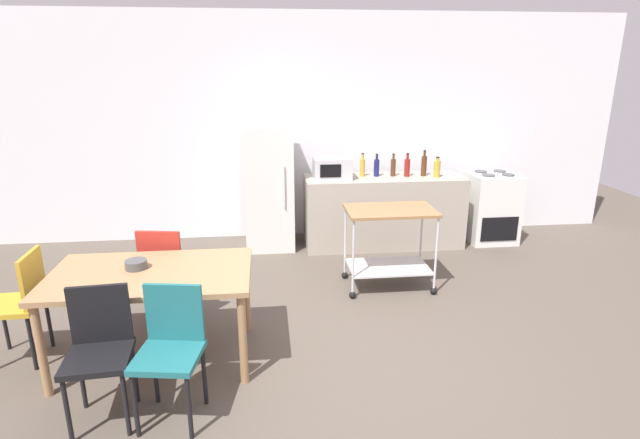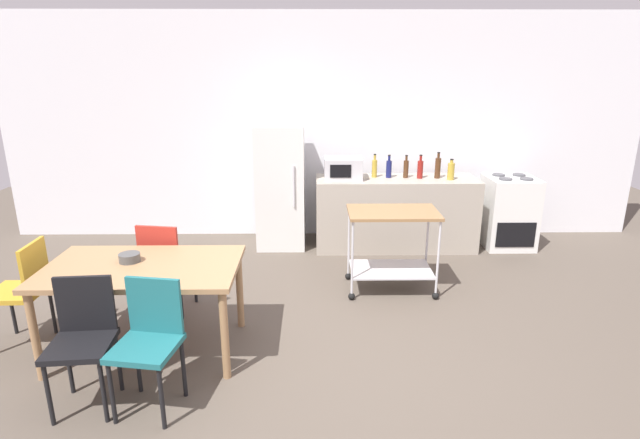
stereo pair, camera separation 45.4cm
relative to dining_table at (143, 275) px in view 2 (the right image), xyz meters
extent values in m
plane|color=brown|center=(1.48, -0.17, -0.67)|extent=(12.00, 12.00, 0.00)
cube|color=white|center=(1.48, 3.03, 0.78)|extent=(8.40, 0.12, 2.90)
cube|color=#A89E8E|center=(2.38, 2.43, -0.22)|extent=(2.00, 0.64, 0.90)
cube|color=#A37A51|center=(0.00, 0.00, 0.06)|extent=(1.50, 0.90, 0.04)
cylinder|color=#A37A51|center=(-0.69, -0.39, -0.32)|extent=(0.06, 0.06, 0.71)
cylinder|color=#A37A51|center=(0.69, -0.39, -0.32)|extent=(0.06, 0.06, 0.71)
cylinder|color=#A37A51|center=(-0.69, 0.39, -0.32)|extent=(0.06, 0.06, 0.71)
cylinder|color=#A37A51|center=(0.69, 0.39, -0.32)|extent=(0.06, 0.06, 0.71)
cube|color=#B72D23|center=(-0.02, 0.73, -0.20)|extent=(0.46, 0.46, 0.04)
cube|color=#B72D23|center=(-0.04, 0.55, 0.02)|extent=(0.38, 0.09, 0.40)
cylinder|color=black|center=(0.18, 0.87, -0.45)|extent=(0.03, 0.03, 0.45)
cylinder|color=black|center=(-0.16, 0.93, -0.45)|extent=(0.03, 0.03, 0.45)
cylinder|color=black|center=(0.12, 0.54, -0.45)|extent=(0.03, 0.03, 0.45)
cylinder|color=black|center=(-0.21, 0.59, -0.45)|extent=(0.03, 0.03, 0.45)
cube|color=black|center=(-0.20, -0.71, -0.20)|extent=(0.43, 0.43, 0.04)
cube|color=black|center=(-0.22, -0.53, 0.02)|extent=(0.38, 0.06, 0.40)
cylinder|color=black|center=(-0.36, -0.90, -0.45)|extent=(0.03, 0.03, 0.45)
cylinder|color=black|center=(-0.02, -0.87, -0.45)|extent=(0.03, 0.03, 0.45)
cylinder|color=black|center=(-0.38, -0.56, -0.45)|extent=(0.03, 0.03, 0.45)
cylinder|color=black|center=(-0.05, -0.53, -0.45)|extent=(0.03, 0.03, 0.45)
cube|color=gold|center=(-1.09, 0.12, -0.20)|extent=(0.41, 0.41, 0.04)
cube|color=gold|center=(-0.91, 0.12, 0.02)|extent=(0.04, 0.38, 0.40)
cylinder|color=black|center=(-1.26, 0.28, -0.45)|extent=(0.03, 0.03, 0.45)
cylinder|color=black|center=(-0.92, 0.29, -0.45)|extent=(0.03, 0.03, 0.45)
cylinder|color=black|center=(-0.91, -0.05, -0.45)|extent=(0.03, 0.03, 0.45)
cube|color=#1E666B|center=(0.24, -0.75, -0.20)|extent=(0.46, 0.46, 0.04)
cube|color=#1E666B|center=(0.27, -0.57, 0.02)|extent=(0.38, 0.09, 0.40)
cylinder|color=black|center=(0.04, -0.89, -0.45)|extent=(0.03, 0.03, 0.45)
cylinder|color=black|center=(0.38, -0.94, -0.45)|extent=(0.03, 0.03, 0.45)
cylinder|color=black|center=(0.10, -0.55, -0.45)|extent=(0.03, 0.03, 0.45)
cylinder|color=black|center=(0.43, -0.61, -0.45)|extent=(0.03, 0.03, 0.45)
cube|color=white|center=(3.83, 2.45, -0.22)|extent=(0.60, 0.60, 0.90)
cube|color=black|center=(3.83, 2.15, -0.42)|extent=(0.48, 0.01, 0.32)
cylinder|color=#47474C|center=(3.70, 2.33, 0.24)|extent=(0.16, 0.16, 0.02)
cylinder|color=#47474C|center=(3.96, 2.33, 0.24)|extent=(0.16, 0.16, 0.02)
cylinder|color=#47474C|center=(3.70, 2.57, 0.24)|extent=(0.16, 0.16, 0.02)
cylinder|color=#47474C|center=(3.96, 2.57, 0.24)|extent=(0.16, 0.16, 0.02)
cube|color=white|center=(0.93, 2.53, 0.10)|extent=(0.60, 0.60, 1.55)
cylinder|color=silver|center=(1.11, 2.22, 0.18)|extent=(0.02, 0.02, 0.50)
cube|color=olive|center=(2.14, 1.15, 0.16)|extent=(0.90, 0.56, 0.03)
cube|color=silver|center=(2.14, 1.15, -0.45)|extent=(0.83, 0.52, 0.02)
cylinder|color=silver|center=(1.72, 0.90, -0.22)|extent=(0.02, 0.02, 0.76)
sphere|color=black|center=(1.72, 0.90, -0.64)|extent=(0.07, 0.07, 0.07)
cylinder|color=silver|center=(2.56, 0.90, -0.22)|extent=(0.02, 0.02, 0.76)
sphere|color=black|center=(2.56, 0.90, -0.64)|extent=(0.07, 0.07, 0.07)
cylinder|color=silver|center=(1.72, 1.40, -0.22)|extent=(0.02, 0.02, 0.76)
sphere|color=black|center=(1.72, 1.40, -0.64)|extent=(0.07, 0.07, 0.07)
cylinder|color=silver|center=(2.56, 1.40, -0.22)|extent=(0.02, 0.02, 0.76)
sphere|color=black|center=(2.56, 1.40, -0.64)|extent=(0.07, 0.07, 0.07)
cube|color=silver|center=(1.71, 2.42, 0.36)|extent=(0.46, 0.34, 0.26)
cube|color=black|center=(1.67, 2.24, 0.36)|extent=(0.25, 0.01, 0.16)
cylinder|color=gold|center=(2.11, 2.50, 0.34)|extent=(0.06, 0.06, 0.22)
cylinder|color=gold|center=(2.11, 2.50, 0.48)|extent=(0.03, 0.03, 0.06)
cylinder|color=black|center=(2.11, 2.50, 0.52)|extent=(0.03, 0.03, 0.01)
cylinder|color=navy|center=(2.28, 2.48, 0.33)|extent=(0.07, 0.07, 0.21)
cylinder|color=navy|center=(2.28, 2.48, 0.47)|extent=(0.03, 0.03, 0.06)
cylinder|color=black|center=(2.28, 2.48, 0.51)|extent=(0.03, 0.03, 0.01)
cylinder|color=#4C2D19|center=(2.49, 2.47, 0.34)|extent=(0.06, 0.06, 0.21)
cylinder|color=#4C2D19|center=(2.49, 2.47, 0.47)|extent=(0.03, 0.03, 0.06)
cylinder|color=black|center=(2.49, 2.47, 0.51)|extent=(0.03, 0.03, 0.01)
cylinder|color=maroon|center=(2.66, 2.43, 0.34)|extent=(0.07, 0.07, 0.22)
cylinder|color=maroon|center=(2.66, 2.43, 0.48)|extent=(0.03, 0.03, 0.06)
cylinder|color=black|center=(2.66, 2.43, 0.52)|extent=(0.04, 0.04, 0.01)
cylinder|color=#4C2D19|center=(2.88, 2.44, 0.35)|extent=(0.07, 0.07, 0.25)
cylinder|color=#4C2D19|center=(2.88, 2.44, 0.51)|extent=(0.03, 0.03, 0.06)
cylinder|color=black|center=(2.88, 2.44, 0.55)|extent=(0.03, 0.03, 0.01)
cylinder|color=gold|center=(3.02, 2.35, 0.33)|extent=(0.08, 0.08, 0.20)
cylinder|color=gold|center=(3.02, 2.35, 0.45)|extent=(0.04, 0.04, 0.04)
cylinder|color=black|center=(3.02, 2.35, 0.48)|extent=(0.04, 0.04, 0.01)
cylinder|color=#4C4C4C|center=(-0.12, 0.08, 0.11)|extent=(0.16, 0.16, 0.07)
camera|label=1|loc=(0.89, -3.63, 1.58)|focal=28.19mm
camera|label=2|loc=(1.34, -3.65, 1.58)|focal=28.19mm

